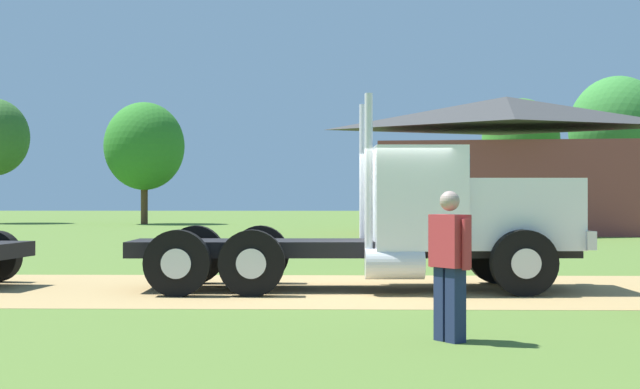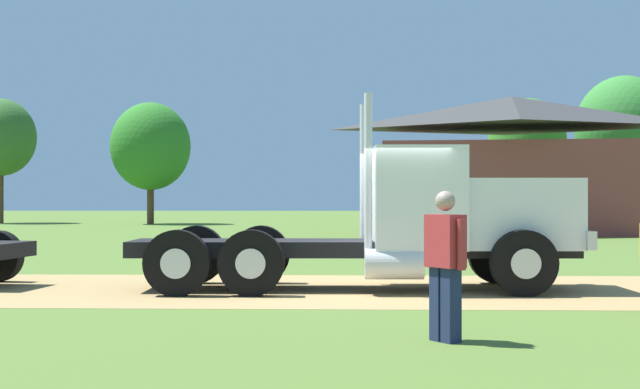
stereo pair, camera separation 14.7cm
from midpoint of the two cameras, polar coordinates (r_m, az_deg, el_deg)
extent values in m
plane|color=#4E6B2A|center=(16.18, 3.86, -6.09)|extent=(200.00, 200.00, 0.00)
cube|color=#A18351|center=(16.18, 3.86, -6.08)|extent=(120.00, 5.83, 0.01)
cube|color=black|center=(16.15, 2.30, -3.43)|extent=(7.99, 1.75, 0.28)
cube|color=white|center=(16.50, 12.64, -1.19)|extent=(2.09, 2.06, 1.25)
cube|color=silver|center=(16.77, 16.20, -2.69)|extent=(0.22, 2.19, 0.32)
cube|color=white|center=(16.21, 6.40, -0.23)|extent=(1.63, 2.33, 1.81)
cube|color=#2D3D4C|center=(16.32, 9.21, 1.04)|extent=(0.09, 1.91, 0.79)
cylinder|color=silver|center=(17.05, 3.05, 1.27)|extent=(0.14, 0.14, 2.70)
cylinder|color=silver|center=(15.24, 3.38, 1.44)|extent=(0.14, 0.14, 2.70)
cylinder|color=silver|center=(15.21, 5.04, -4.45)|extent=(1.01, 0.55, 0.52)
cylinder|color=black|center=(17.63, 11.52, -3.78)|extent=(1.13, 0.33, 1.12)
cylinder|color=silver|center=(17.78, 11.42, -3.75)|extent=(0.51, 0.05, 0.50)
cylinder|color=black|center=(15.40, 13.18, -4.29)|extent=(1.13, 0.33, 1.12)
cylinder|color=silver|center=(15.25, 13.31, -4.33)|extent=(0.51, 0.05, 0.50)
cylinder|color=black|center=(17.45, -7.67, -3.82)|extent=(1.13, 0.33, 1.12)
cylinder|color=silver|center=(17.61, -7.60, -3.79)|extent=(0.51, 0.05, 0.50)
cylinder|color=black|center=(15.20, -8.86, -4.35)|extent=(1.13, 0.33, 1.12)
cylinder|color=silver|center=(15.05, -8.96, -4.39)|extent=(0.51, 0.05, 0.50)
cylinder|color=black|center=(17.33, -3.56, -3.85)|extent=(1.13, 0.33, 1.12)
cylinder|color=silver|center=(17.49, -3.53, -3.81)|extent=(0.51, 0.05, 0.50)
cylinder|color=black|center=(15.06, -4.14, -4.39)|extent=(1.13, 0.33, 1.12)
cylinder|color=silver|center=(14.90, -4.19, -4.44)|extent=(0.51, 0.05, 0.50)
cylinder|color=silver|center=(18.84, -19.52, -3.71)|extent=(0.46, 0.08, 0.45)
cube|color=#B22D33|center=(10.36, 8.42, -2.95)|extent=(0.47, 0.52, 0.61)
sphere|color=tan|center=(10.35, 8.42, -0.41)|extent=(0.23, 0.23, 0.23)
cube|color=#1E284C|center=(10.35, 8.79, -7.02)|extent=(0.24, 0.23, 0.86)
cube|color=#1E284C|center=(10.50, 8.06, -6.92)|extent=(0.24, 0.23, 0.86)
cylinder|color=#B22D33|center=(10.16, 9.45, -3.18)|extent=(0.10, 0.10, 0.58)
cylinder|color=#B22D33|center=(10.57, 7.42, -3.06)|extent=(0.10, 0.10, 0.58)
cube|color=brown|center=(42.32, 12.27, 0.36)|extent=(12.21, 7.53, 4.18)
pyramid|color=#353535|center=(42.51, 12.27, 5.17)|extent=(12.82, 7.91, 1.47)
cube|color=black|center=(39.03, 10.08, -1.04)|extent=(1.80, 0.25, 2.20)
cylinder|color=#513823|center=(62.41, -19.72, 0.01)|extent=(0.44, 0.44, 3.81)
ellipsoid|color=#326228|center=(62.53, -19.71, 3.47)|extent=(4.65, 4.65, 5.12)
cylinder|color=#513823|center=(57.88, -10.72, -0.41)|extent=(0.44, 0.44, 2.93)
ellipsoid|color=#2C7525|center=(57.98, -10.72, 3.05)|extent=(5.10, 5.10, 5.61)
cylinder|color=#513823|center=(57.51, 13.18, -0.22)|extent=(0.44, 0.44, 3.32)
ellipsoid|color=#367527|center=(57.62, 13.17, 3.37)|extent=(4.87, 4.87, 5.36)
cylinder|color=#513823|center=(52.07, 18.96, -0.19)|extent=(0.44, 0.44, 3.36)
ellipsoid|color=#347D31|center=(52.21, 18.95, 4.00)|extent=(5.34, 5.34, 5.87)
camera|label=1|loc=(0.07, -89.74, 0.00)|focal=50.02mm
camera|label=2|loc=(0.07, 90.26, 0.00)|focal=50.02mm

